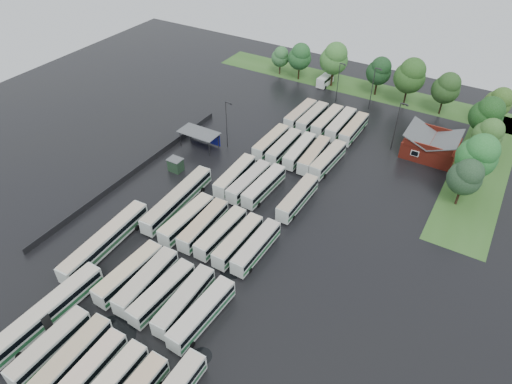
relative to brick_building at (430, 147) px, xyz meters
The scene contains 59 objects.
ground 49.08m from the brick_building, 119.30° to the right, with size 160.00×160.00×0.00m, color black.
brick_building is the anchor object (origin of this frame).
wash_shed 46.14m from the brick_building, 153.27° to the right, with size 8.20×4.20×3.58m.
utility_hut 50.26m from the brick_building, 143.11° to the right, with size 2.70×2.20×2.62m.
grass_strip_north 31.19m from the brick_building, 134.96° to the left, with size 80.00×10.00×0.01m, color #325E21.
grass_strip_east 10.17m from the brick_building, ahead, with size 10.00×50.00×0.01m, color #325E21.
west_fence 57.83m from the brick_building, 143.04° to the right, with size 0.10×50.00×1.20m, color #2D2D30.
bus_r0c0 74.66m from the brick_building, 112.50° to the right, with size 2.40×11.07×3.08m.
bus_r0c1 72.98m from the brick_building, 110.11° to the right, with size 2.81×11.28×3.12m.
bus_r0c2 72.47m from the brick_building, 107.66° to the right, with size 2.65×11.14×3.08m.
bus_r1c0 62.15m from the brick_building, 117.24° to the right, with size 2.88×11.72×3.24m.
bus_r1c1 60.63m from the brick_building, 114.69° to the right, with size 2.87×11.64×3.22m.
bus_r1c2 59.76m from the brick_building, 111.80° to the right, with size 2.89×11.28×3.11m.
bus_r1c3 58.12m from the brick_building, 108.78° to the right, with size 2.80×11.42×3.16m.
bus_r1c4 57.62m from the brick_building, 105.53° to the right, with size 2.93×11.64×3.21m.
bus_r2c0 50.62m from the brick_building, 124.26° to the right, with size 2.77×11.56×3.20m.
bus_r2c1 48.69m from the brick_building, 121.38° to the right, with size 2.75×11.36×3.14m.
bus_r2c2 46.99m from the brick_building, 117.90° to the right, with size 2.68×11.17×3.09m.
bus_r2c3 45.68m from the brick_building, 114.17° to the right, with size 2.48×11.08×3.08m.
bus_r2c4 44.25m from the brick_building, 110.66° to the right, with size 2.46×11.04×3.07m.
bus_r3c0 39.62m from the brick_building, 135.49° to the right, with size 2.83×11.46×3.17m.
bus_r3c1 37.66m from the brick_building, 131.82° to the right, with size 2.72×11.34×3.14m.
bus_r3c2 35.49m from the brick_building, 128.65° to the right, with size 2.77×11.32×3.13m.
bus_r3c4 31.72m from the brick_building, 119.29° to the right, with size 2.53×11.46×3.18m.
bus_r4c0 31.71m from the brick_building, 153.23° to the right, with size 2.48×11.20×3.11m.
bus_r4c1 29.10m from the brick_building, 150.00° to the right, with size 2.44×11.16×3.10m.
bus_r4c2 26.10m from the brick_building, 147.01° to the right, with size 2.76×11.07×3.06m.
bus_r4c3 23.50m from the brick_building, 142.87° to the right, with size 2.82×11.30×3.12m.
bus_r4c4 21.21m from the brick_building, 138.11° to the right, with size 2.91×11.36×3.13m.
bus_r5c0 28.32m from the brick_building, behind, with size 2.70×11.30×3.13m.
bus_r5c1 25.40m from the brick_building, behind, with size 2.61×11.35×3.15m.
bus_r5c2 21.99m from the brick_building, behind, with size 2.69×11.48×3.18m.
bus_r5c3 18.88m from the brick_building, behind, with size 2.52×11.59×3.22m.
bus_r5c4 15.80m from the brick_building, behind, with size 2.45×11.20×3.11m.
artic_bus_west_a 73.71m from the brick_building, 116.55° to the right, with size 2.88×17.24×3.19m.
artic_bus_west_b 50.74m from the brick_building, 130.56° to the right, with size 3.18×17.36×3.20m.
artic_bus_west_c 63.52m from the brick_building, 124.75° to the right, with size 3.29×17.50×3.23m.
minibus 36.43m from the brick_building, 148.71° to the left, with size 2.43×5.97×2.57m.
tree_north_0 48.10m from the brick_building, 156.89° to the left, with size 4.64×4.64×7.69m.
tree_north_1 42.84m from the brick_building, 154.24° to the left, with size 5.90×5.90×9.78m.
tree_north_2 35.59m from the brick_building, 146.77° to the left, with size 6.95×6.95×11.51m.
tree_north_3 27.52m from the brick_building, 131.87° to the left, with size 5.93×5.93×9.82m.
tree_north_4 21.93m from the brick_building, 119.46° to the left, with size 7.12×7.12×11.79m.
tree_north_5 19.14m from the brick_building, 96.61° to the left, with size 6.17×6.17×10.21m.
tree_north_6 20.67m from the brick_building, 64.15° to the left, with size 5.72×5.72×9.47m.
tree_east_0 16.08m from the brick_building, 57.99° to the right, with size 5.73×5.73×9.49m.
tree_east_1 13.01m from the brick_building, 41.12° to the right, with size 7.01×7.01×11.60m.
tree_east_2 10.61m from the brick_building, 20.62° to the left, with size 5.63×5.63×9.33m.
tree_east_3 13.20m from the brick_building, 50.85° to the left, with size 6.54×6.54×10.83m.
tree_east_4 19.25m from the brick_building, 64.55° to the left, with size 4.58×4.55×7.54m.
lamp_post_ne 8.34m from the brick_building, 166.60° to the right, with size 1.62×0.32×10.51m.
lamp_post_nw 40.75m from the brick_building, 153.48° to the right, with size 1.59×0.31×10.32m.
lamp_post_back_w 27.93m from the brick_building, 154.50° to the left, with size 1.49×0.29×9.70m.
lamp_post_back_e 21.26m from the brick_building, 143.80° to the left, with size 1.57×0.31×10.22m.
puddle_0 67.91m from the brick_building, 111.00° to the right, with size 6.45×6.45×0.01m, color black.
puddle_1 66.81m from the brick_building, 105.13° to the right, with size 3.29×3.29×0.01m, color black.
puddle_2 52.25m from the brick_building, 125.44° to the right, with size 5.93×5.93×0.01m, color black.
puddle_3 49.09m from the brick_building, 110.42° to the right, with size 3.59×3.59×0.01m, color black.
puddle_4 61.05m from the brick_building, 101.87° to the right, with size 2.59×2.59×0.01m, color black.
Camera 1 is at (33.43, -40.64, 51.19)m, focal length 32.00 mm.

